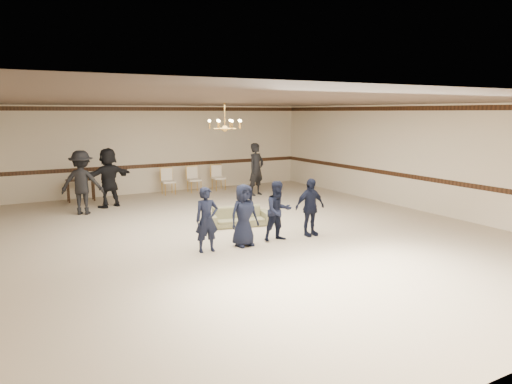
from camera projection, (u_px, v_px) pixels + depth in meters
room at (243, 170)px, 11.20m from camera, size 12.01×14.01×3.21m
chair_rail at (156, 166)px, 17.32m from camera, size 12.00×0.02×0.14m
crown_molding at (154, 109)px, 16.96m from camera, size 12.00×0.02×0.14m
chandelier at (225, 116)px, 11.85m from camera, size 0.94×0.94×0.89m
boy_a at (207, 220)px, 9.93m from camera, size 0.54×0.37×1.41m
boy_b at (244, 215)px, 10.37m from camera, size 0.72×0.50×1.41m
boy_c at (278, 211)px, 10.80m from camera, size 0.70×0.55×1.41m
boy_d at (310, 207)px, 11.23m from camera, size 0.83×0.35×1.41m
settee at (239, 217)px, 12.28m from camera, size 1.79×0.98×0.49m
adult_left at (82, 183)px, 13.57m from camera, size 1.39×1.11×1.88m
adult_mid at (108, 178)px, 14.60m from camera, size 1.83×1.11×1.88m
adult_right at (256, 169)px, 16.71m from camera, size 0.80×0.66×1.88m
banquet_chair_left at (168, 182)px, 16.90m from camera, size 0.50×0.50×0.95m
banquet_chair_mid at (194, 180)px, 17.38m from camera, size 0.50×0.50×0.95m
banquet_chair_right at (219, 178)px, 17.86m from camera, size 0.48×0.48×0.95m
console_table at (81, 190)px, 15.65m from camera, size 0.90×0.38×0.76m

